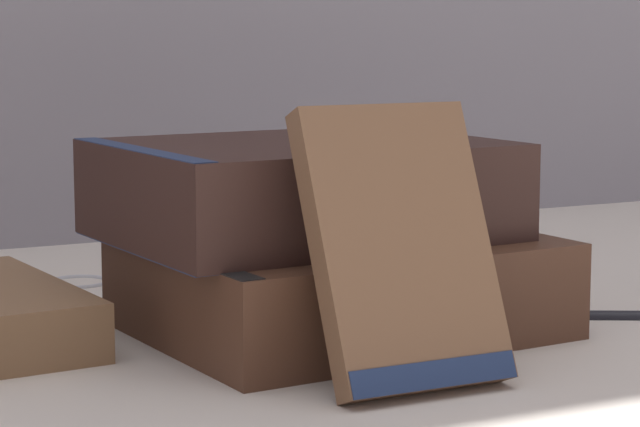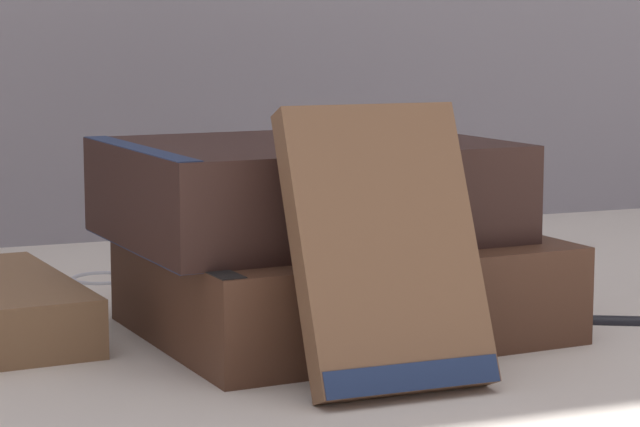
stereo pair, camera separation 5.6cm
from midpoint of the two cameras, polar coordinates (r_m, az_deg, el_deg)
name	(u,v)px [view 2 (the right image)]	position (r m, az deg, el deg)	size (l,w,h in m)	color
ground_plane	(295,346)	(0.67, 1.30, -5.70)	(3.00, 3.00, 0.00)	beige
book_flat_bottom	(333,286)	(0.70, 2.86, -3.11)	(0.21, 0.18, 0.05)	#4C2D1E
book_flat_top	(296,189)	(0.69, 1.27, 1.02)	(0.20, 0.16, 0.05)	#331E19
book_leaning_front	(387,259)	(0.59, 5.59, -1.97)	(0.08, 0.06, 0.12)	brown
pocket_watch	(363,137)	(0.69, 4.18, 3.28)	(0.06, 0.06, 0.01)	silver
reading_glasses	(140,276)	(0.85, -5.84, -2.67)	(0.10, 0.06, 0.00)	#ADADB2
fountain_pen	(639,316)	(0.74, 15.56, -4.27)	(0.12, 0.07, 0.01)	black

